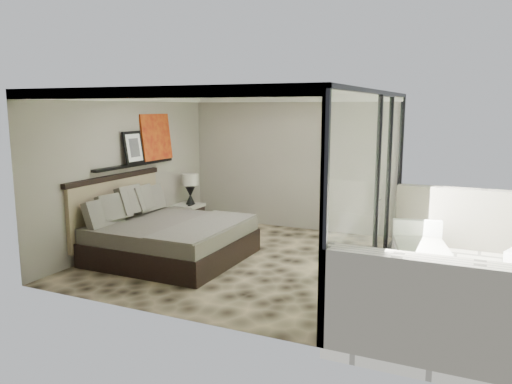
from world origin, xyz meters
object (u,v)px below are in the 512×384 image
at_px(bed, 166,236).
at_px(lounger, 422,257).
at_px(nightstand, 188,215).
at_px(table_lamp, 190,185).

height_order(bed, lounger, bed).
distance_m(nightstand, lounger, 4.93).
height_order(bed, table_lamp, bed).
relative_size(nightstand, table_lamp, 0.86).
bearing_deg(nightstand, table_lamp, 31.54).
bearing_deg(bed, nightstand, 112.46).
xyz_separation_m(bed, nightstand, (-0.81, 1.96, -0.10)).
relative_size(nightstand, lounger, 0.31).
xyz_separation_m(nightstand, table_lamp, (0.04, 0.04, 0.66)).
bearing_deg(lounger, bed, -177.73).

